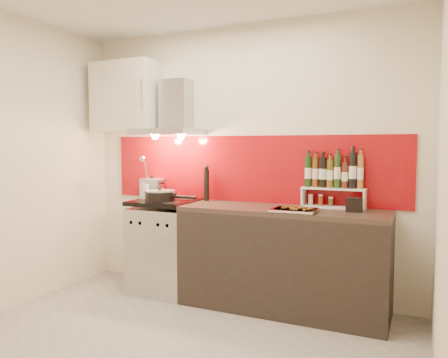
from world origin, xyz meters
The scene contains 15 objects.
floor centered at (0.00, 0.00, 0.00)m, with size 3.40×3.40×0.00m, color #9E9991.
back_wall centered at (0.00, 1.40, 1.30)m, with size 3.40×0.02×2.60m, color silver.
right_wall centered at (1.70, 0.00, 1.30)m, with size 0.02×2.80×2.60m, color silver.
backsplash centered at (0.05, 1.39, 1.22)m, with size 3.00×0.02×0.64m, color maroon.
range_stove centered at (-0.70, 1.10, 0.44)m, with size 0.60×0.60×0.91m.
counter centered at (0.50, 1.10, 0.45)m, with size 1.80×0.60×0.90m.
range_hood centered at (-0.70, 1.24, 1.74)m, with size 0.62×0.50×0.61m.
upper_cabinet centered at (-1.25, 1.22, 1.95)m, with size 0.70×0.35×0.72m, color beige.
stock_pot centered at (-0.98, 1.27, 1.01)m, with size 0.27×0.27×0.23m.
saute_pan centered at (-0.71, 1.02, 0.96)m, with size 0.57×0.29×0.14m.
utensil_jar centered at (-0.98, 1.15, 1.03)m, with size 0.09×0.14×0.44m.
pepper_mill centered at (-0.35, 1.30, 1.07)m, with size 0.05×0.05×0.35m.
step_shelf centered at (0.89, 1.30, 1.14)m, with size 0.55×0.15×0.49m.
caddy_box centered at (1.09, 1.13, 0.96)m, with size 0.14×0.06×0.12m, color black.
baking_tray centered at (0.64, 0.95, 0.92)m, with size 0.39×0.31×0.03m.
Camera 1 is at (1.60, -2.54, 1.44)m, focal length 35.00 mm.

